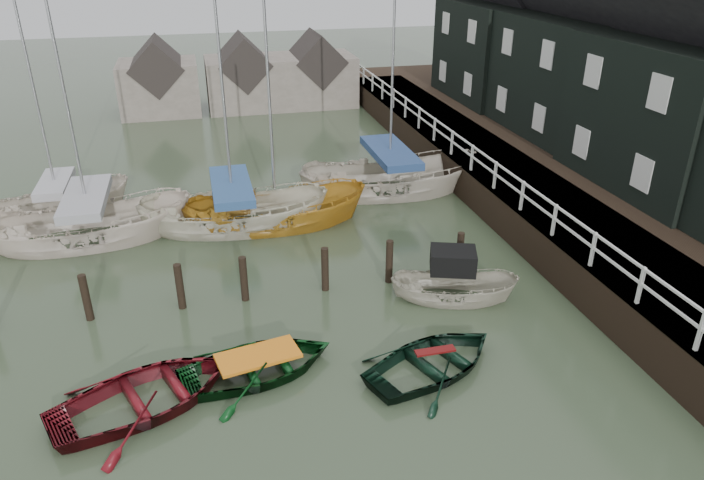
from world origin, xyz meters
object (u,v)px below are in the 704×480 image
object	(u,v)px
sailboat_c	(277,224)
rowboat_green	(259,374)
sailboat_a	(94,238)
motorboat	(453,295)
sailboat_d	(389,190)
sailboat_e	(61,213)
rowboat_dkgreen	(434,370)
sailboat_b	(235,225)
rowboat_red	(149,405)

from	to	relation	value
sailboat_c	rowboat_green	bearing A→B (deg)	171.71
sailboat_a	sailboat_c	world-z (taller)	sailboat_a
sailboat_a	motorboat	bearing A→B (deg)	-125.46
sailboat_d	sailboat_e	distance (m)	12.95
sailboat_c	sailboat_d	xyz separation A→B (m)	(5.02, 2.10, 0.05)
motorboat	rowboat_dkgreen	bearing A→B (deg)	169.69
sailboat_a	sailboat_e	size ratio (longest dim) A/B	1.28
rowboat_dkgreen	sailboat_d	distance (m)	11.94
rowboat_green	sailboat_d	bearing A→B (deg)	-42.77
motorboat	sailboat_b	size ratio (longest dim) A/B	0.37
rowboat_green	rowboat_dkgreen	distance (m)	4.29
rowboat_green	sailboat_a	bearing A→B (deg)	17.15
sailboat_b	sailboat_c	xyz separation A→B (m)	(1.52, -0.14, -0.05)
sailboat_d	sailboat_e	xyz separation A→B (m)	(-12.93, 0.82, 0.01)
sailboat_c	sailboat_e	world-z (taller)	sailboat_c
rowboat_dkgreen	sailboat_e	distance (m)	16.31
sailboat_e	sailboat_a	bearing A→B (deg)	-168.13
rowboat_green	motorboat	world-z (taller)	motorboat
rowboat_green	sailboat_b	bearing A→B (deg)	-11.82
sailboat_c	rowboat_dkgreen	bearing A→B (deg)	-162.70
rowboat_dkgreen	sailboat_d	size ratio (longest dim) A/B	0.32
sailboat_b	sailboat_c	bearing A→B (deg)	-86.27
sailboat_a	sailboat_d	world-z (taller)	sailboat_a
rowboat_dkgreen	sailboat_d	xyz separation A→B (m)	(2.45, 11.69, 0.06)
sailboat_a	sailboat_d	xyz separation A→B (m)	(11.45, 1.88, -0.00)
sailboat_c	sailboat_e	size ratio (longest dim) A/B	1.06
rowboat_green	sailboat_e	size ratio (longest dim) A/B	0.40
rowboat_red	sailboat_a	size ratio (longest dim) A/B	0.35
sailboat_a	sailboat_e	world-z (taller)	sailboat_a
sailboat_a	rowboat_dkgreen	bearing A→B (deg)	-140.74
rowboat_red	sailboat_c	world-z (taller)	sailboat_c
sailboat_b	sailboat_e	bearing A→B (deg)	75.36
rowboat_green	sailboat_a	size ratio (longest dim) A/B	0.31
sailboat_d	sailboat_e	world-z (taller)	sailboat_d
sailboat_b	sailboat_c	size ratio (longest dim) A/B	1.07
rowboat_red	rowboat_green	xyz separation A→B (m)	(2.57, 0.54, 0.00)
rowboat_green	motorboat	xyz separation A→B (m)	(5.94, 2.16, 0.12)
sailboat_c	sailboat_d	bearing A→B (deg)	-65.04
rowboat_green	sailboat_b	world-z (taller)	sailboat_b
rowboat_green	sailboat_e	world-z (taller)	sailboat_e
motorboat	sailboat_b	xyz separation A→B (m)	(-5.84, 6.67, -0.06)
motorboat	sailboat_c	xyz separation A→B (m)	(-4.32, 6.53, -0.11)
rowboat_red	motorboat	xyz separation A→B (m)	(8.51, 2.70, 0.12)
sailboat_b	rowboat_green	bearing A→B (deg)	-171.76
motorboat	sailboat_e	xyz separation A→B (m)	(-12.22, 9.45, -0.06)
rowboat_green	sailboat_c	distance (m)	8.84
motorboat	sailboat_c	distance (m)	7.83
sailboat_c	sailboat_d	size ratio (longest dim) A/B	0.86
sailboat_d	rowboat_red	bearing A→B (deg)	147.30
rowboat_green	sailboat_c	xyz separation A→B (m)	(1.62, 8.69, 0.01)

